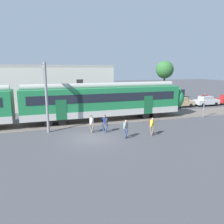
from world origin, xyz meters
TOP-DOWN VIEW (x-y plane):
  - ground_plane at (0.00, 0.00)m, footprint 160.00×160.00m
  - track_bed at (-8.05, 6.24)m, footprint 80.00×4.40m
  - pedestrian_white at (0.44, 1.67)m, footprint 0.51×0.67m
  - pedestrian_navy at (1.66, 1.37)m, footprint 0.63×0.57m
  - pedestrian_grey at (2.82, -0.85)m, footprint 0.50×0.71m
  - pedestrian_yellow at (5.36, -0.86)m, footprint 0.51×0.71m
  - parked_car_tan at (16.54, 10.49)m, footprint 4.06×1.87m
  - parked_car_silver at (21.16, 10.32)m, footprint 4.01×1.78m
  - catenary_gantry at (-3.42, 6.24)m, footprint 0.24×6.64m
  - crossing_signal at (14.76, 3.46)m, footprint 0.96×0.22m
  - background_building at (-4.26, 16.11)m, footprint 21.84×5.00m
  - street_tree_right at (17.72, 17.45)m, footprint 3.17×3.17m

SIDE VIEW (x-z plane):
  - ground_plane at x=0.00m, z-range 0.00..0.00m
  - track_bed at x=-8.05m, z-range 0.00..0.01m
  - parked_car_tan at x=16.54m, z-range 0.01..1.55m
  - parked_car_silver at x=21.16m, z-range 0.01..1.55m
  - pedestrian_white at x=0.44m, z-range 0.13..1.80m
  - pedestrian_navy at x=1.66m, z-range 0.16..1.82m
  - pedestrian_grey at x=2.82m, z-range 0.16..1.82m
  - pedestrian_yellow at x=5.36m, z-range 0.16..1.82m
  - crossing_signal at x=14.76m, z-range 0.51..3.51m
  - background_building at x=-4.26m, z-range -1.39..7.81m
  - catenary_gantry at x=-3.42m, z-range 1.05..7.58m
  - street_tree_right at x=17.72m, z-range 1.98..9.19m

